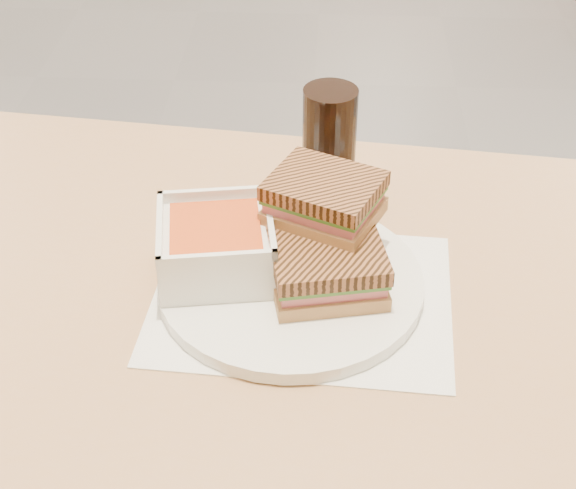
{
  "coord_description": "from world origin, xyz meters",
  "views": [
    {
      "loc": [
        0.05,
        -2.73,
        1.38
      ],
      "look_at": [
        0.01,
        -2.0,
        0.82
      ],
      "focal_mm": 52.86,
      "sensor_mm": 36.0,
      "label": 1
    }
  ],
  "objects_px": {
    "main_table": "(187,353)",
    "plate": "(291,283)",
    "cola_glass": "(329,142)",
    "soup_bowl": "(216,247)",
    "panini_lower": "(327,269)"
  },
  "relations": [
    {
      "from": "main_table",
      "to": "plate",
      "type": "distance_m",
      "value": 0.18
    },
    {
      "from": "main_table",
      "to": "cola_glass",
      "type": "height_order",
      "value": "cola_glass"
    },
    {
      "from": "panini_lower",
      "to": "cola_glass",
      "type": "height_order",
      "value": "cola_glass"
    },
    {
      "from": "soup_bowl",
      "to": "plate",
      "type": "bearing_deg",
      "value": -8.94
    },
    {
      "from": "soup_bowl",
      "to": "panini_lower",
      "type": "bearing_deg",
      "value": -12.93
    },
    {
      "from": "main_table",
      "to": "plate",
      "type": "height_order",
      "value": "plate"
    },
    {
      "from": "plate",
      "to": "main_table",
      "type": "bearing_deg",
      "value": 177.93
    },
    {
      "from": "main_table",
      "to": "plate",
      "type": "relative_size",
      "value": 4.23
    },
    {
      "from": "soup_bowl",
      "to": "cola_glass",
      "type": "bearing_deg",
      "value": 57.17
    },
    {
      "from": "panini_lower",
      "to": "cola_glass",
      "type": "xyz_separation_m",
      "value": [
        -0.0,
        0.22,
        0.03
      ]
    },
    {
      "from": "soup_bowl",
      "to": "panini_lower",
      "type": "xyz_separation_m",
      "value": [
        0.12,
        -0.03,
        -0.0
      ]
    },
    {
      "from": "main_table",
      "to": "panini_lower",
      "type": "bearing_deg",
      "value": -6.78
    },
    {
      "from": "panini_lower",
      "to": "plate",
      "type": "bearing_deg",
      "value": 159.23
    },
    {
      "from": "main_table",
      "to": "soup_bowl",
      "type": "xyz_separation_m",
      "value": [
        0.04,
        0.01,
        0.16
      ]
    },
    {
      "from": "main_table",
      "to": "cola_glass",
      "type": "relative_size",
      "value": 8.6
    }
  ]
}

